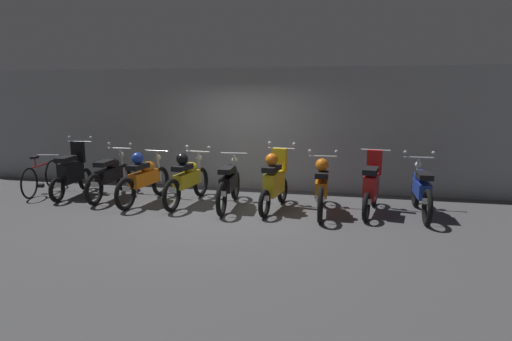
# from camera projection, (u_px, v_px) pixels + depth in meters

# --- Properties ---
(ground_plane) EXTENTS (80.00, 80.00, 0.00)m
(ground_plane) POSITION_uv_depth(u_px,v_px,m) (226.00, 210.00, 8.41)
(ground_plane) COLOR #4C4C4F
(back_wall) EXTENTS (16.00, 0.30, 2.83)m
(back_wall) POSITION_uv_depth(u_px,v_px,m) (249.00, 129.00, 10.17)
(back_wall) COLOR gray
(back_wall) RESTS_ON ground
(motorbike_slot_0) EXTENTS (0.59, 1.68, 1.29)m
(motorbike_slot_0) POSITION_uv_depth(u_px,v_px,m) (72.00, 172.00, 9.51)
(motorbike_slot_0) COLOR black
(motorbike_slot_0) RESTS_ON ground
(motorbike_slot_1) EXTENTS (0.59, 1.95, 1.15)m
(motorbike_slot_1) POSITION_uv_depth(u_px,v_px,m) (110.00, 175.00, 9.35)
(motorbike_slot_1) COLOR black
(motorbike_slot_1) RESTS_ON ground
(motorbike_slot_2) EXTENTS (0.56, 1.95, 1.08)m
(motorbike_slot_2) POSITION_uv_depth(u_px,v_px,m) (144.00, 178.00, 8.92)
(motorbike_slot_2) COLOR black
(motorbike_slot_2) RESTS_ON ground
(motorbike_slot_3) EXTENTS (0.59, 1.95, 1.15)m
(motorbike_slot_3) POSITION_uv_depth(u_px,v_px,m) (187.00, 178.00, 8.83)
(motorbike_slot_3) COLOR black
(motorbike_slot_3) RESTS_ON ground
(motorbike_slot_4) EXTENTS (0.56, 1.95, 1.03)m
(motorbike_slot_4) POSITION_uv_depth(u_px,v_px,m) (229.00, 183.00, 8.57)
(motorbike_slot_4) COLOR black
(motorbike_slot_4) RESTS_ON ground
(motorbike_slot_5) EXTENTS (0.58, 1.68, 1.29)m
(motorbike_slot_5) POSITION_uv_depth(u_px,v_px,m) (275.00, 181.00, 8.36)
(motorbike_slot_5) COLOR black
(motorbike_slot_5) RESTS_ON ground
(motorbike_slot_6) EXTENTS (0.59, 1.95, 1.15)m
(motorbike_slot_6) POSITION_uv_depth(u_px,v_px,m) (322.00, 186.00, 8.14)
(motorbike_slot_6) COLOR black
(motorbike_slot_6) RESTS_ON ground
(motorbike_slot_7) EXTENTS (0.56, 1.67, 1.18)m
(motorbike_slot_7) POSITION_uv_depth(u_px,v_px,m) (371.00, 186.00, 8.14)
(motorbike_slot_7) COLOR black
(motorbike_slot_7) RESTS_ON ground
(motorbike_slot_8) EXTENTS (0.59, 1.95, 1.15)m
(motorbike_slot_8) POSITION_uv_depth(u_px,v_px,m) (421.00, 189.00, 8.01)
(motorbike_slot_8) COLOR black
(motorbike_slot_8) RESTS_ON ground
(bicycle) EXTENTS (0.52, 1.70, 0.89)m
(bicycle) POSITION_uv_depth(u_px,v_px,m) (41.00, 178.00, 9.76)
(bicycle) COLOR black
(bicycle) RESTS_ON ground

